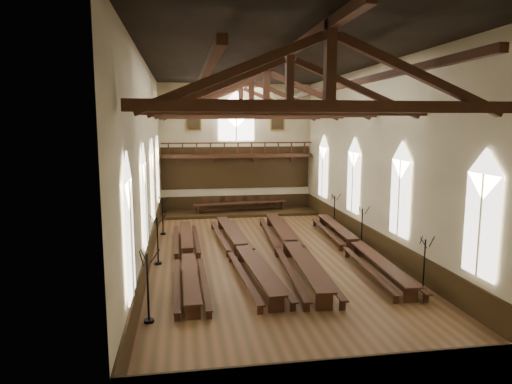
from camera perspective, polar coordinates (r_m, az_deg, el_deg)
ground at (r=24.36m, az=1.24°, el=-7.93°), size 26.00×26.00×0.00m
room_walls at (r=23.37m, az=1.29°, el=7.45°), size 26.00×26.00×26.00m
wainscot_band at (r=24.20m, az=1.25°, el=-6.56°), size 12.00×26.00×1.20m
side_windows at (r=23.58m, az=1.27°, el=0.83°), size 11.85×19.80×4.50m
end_window at (r=36.12m, az=-2.49°, el=9.03°), size 2.80×0.12×3.80m
minstrels_gallery at (r=36.01m, az=-2.41°, el=3.75°), size 11.80×1.24×3.70m
portraits at (r=36.12m, az=-2.49°, el=8.84°), size 7.75×0.09×1.45m
roof_trusses at (r=23.40m, az=1.31°, el=11.75°), size 11.70×25.70×2.80m
refectory_row_a at (r=23.01m, az=-8.51°, el=-7.71°), size 1.46×13.81×0.69m
refectory_row_b at (r=23.61m, az=-1.83°, el=-7.07°), size 1.92×14.54×0.76m
refectory_row_c at (r=24.20m, az=4.35°, el=-6.59°), size 2.11×15.16×0.82m
refectory_row_d at (r=25.09m, az=12.35°, el=-6.37°), size 1.89×14.32×0.73m
dais at (r=35.31m, az=-1.92°, el=-2.58°), size 11.40×2.97×0.20m
high_table at (r=35.19m, az=-1.92°, el=-1.50°), size 7.33×1.71×0.68m
high_chairs at (r=35.89m, az=-2.07°, el=-1.34°), size 5.86×0.47×1.01m
candelabrum_left_near at (r=16.75m, az=-13.32°, el=-13.06°), size 0.71×0.81×2.64m
candelabrum_left_mid at (r=23.22m, az=-12.16°, el=-7.00°), size 0.76×0.70×2.50m
candelabrum_left_far at (r=29.24m, az=-11.57°, el=-3.80°), size 0.68×0.75×2.45m
candelabrum_right_near at (r=20.49m, az=20.22°, el=-9.62°), size 0.69×0.68×2.32m
candelabrum_right_mid at (r=26.25m, az=13.07°, el=-5.31°), size 0.69×0.72×2.38m
candelabrum_right_far at (r=30.51m, az=9.75°, el=-3.28°), size 0.65×0.73×2.37m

